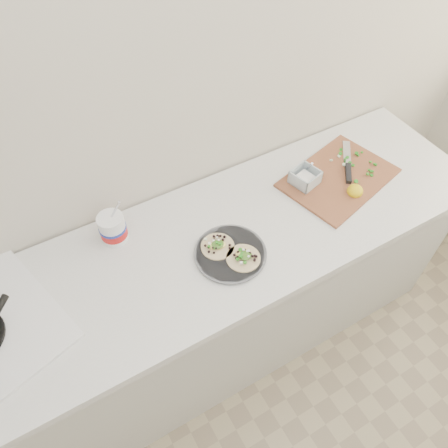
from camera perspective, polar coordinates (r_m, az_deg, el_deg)
counter at (r=2.06m, az=-2.37°, el=-10.06°), size 2.44×0.66×0.90m
taco_plate at (r=1.64m, az=0.83°, el=-3.70°), size 0.28×0.28×0.04m
tub at (r=1.70m, az=-14.29°, el=-0.36°), size 0.10×0.10×0.23m
cutboard at (r=1.97m, az=14.39°, el=6.17°), size 0.55×0.44×0.07m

